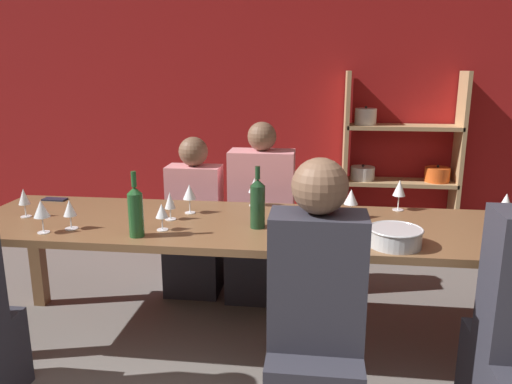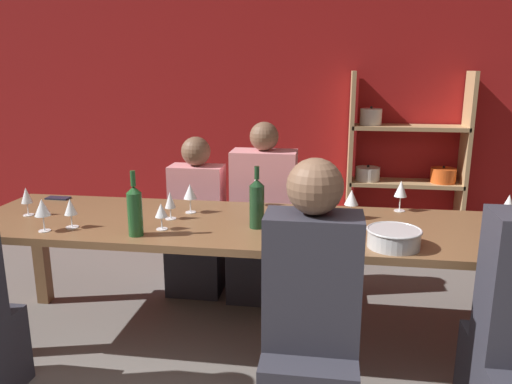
# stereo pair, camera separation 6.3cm
# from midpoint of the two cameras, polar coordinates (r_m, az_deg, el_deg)

# --- Properties ---
(wall_back_red) EXTENTS (8.80, 0.06, 2.70)m
(wall_back_red) POSITION_cam_midpoint_polar(r_m,az_deg,el_deg) (4.88, 4.57, 11.34)
(wall_back_red) COLOR #A31919
(wall_back_red) RESTS_ON ground_plane
(shelf_unit) EXTENTS (1.05, 0.30, 1.55)m
(shelf_unit) POSITION_cam_midpoint_polar(r_m,az_deg,el_deg) (4.82, 16.73, 1.64)
(shelf_unit) COLOR tan
(shelf_unit) RESTS_ON ground_plane
(dining_table) EXTENTS (3.18, 0.84, 0.75)m
(dining_table) POSITION_cam_midpoint_polar(r_m,az_deg,el_deg) (2.77, 0.35, -5.01)
(dining_table) COLOR brown
(dining_table) RESTS_ON ground_plane
(mixing_bowl) EXTENTS (0.26, 0.26, 0.09)m
(mixing_bowl) POSITION_cam_midpoint_polar(r_m,az_deg,el_deg) (2.46, 16.19, -4.99)
(mixing_bowl) COLOR #B7BABC
(mixing_bowl) RESTS_ON dining_table
(wine_bottle_green) EXTENTS (0.08, 0.08, 0.34)m
(wine_bottle_green) POSITION_cam_midpoint_polar(r_m,az_deg,el_deg) (2.57, -13.00, -2.01)
(wine_bottle_green) COLOR #1E4C23
(wine_bottle_green) RESTS_ON dining_table
(wine_bottle_dark) EXTENTS (0.08, 0.08, 0.33)m
(wine_bottle_dark) POSITION_cam_midpoint_polar(r_m,az_deg,el_deg) (2.63, 0.73, -1.24)
(wine_bottle_dark) COLOR #19381E
(wine_bottle_dark) RESTS_ON dining_table
(wine_glass_white_a) EXTENTS (0.08, 0.08, 0.17)m
(wine_glass_white_a) POSITION_cam_midpoint_polar(r_m,az_deg,el_deg) (3.05, 0.54, 0.66)
(wine_glass_white_a) COLOR white
(wine_glass_white_a) RESTS_ON dining_table
(wine_glass_white_b) EXTENTS (0.07, 0.07, 0.16)m
(wine_glass_white_b) POSITION_cam_midpoint_polar(r_m,az_deg,el_deg) (2.80, -19.84, -1.74)
(wine_glass_white_b) COLOR white
(wine_glass_white_b) RESTS_ON dining_table
(wine_glass_red_a) EXTENTS (0.07, 0.07, 0.15)m
(wine_glass_red_a) POSITION_cam_midpoint_polar(r_m,az_deg,el_deg) (2.36, 3.49, -3.79)
(wine_glass_red_a) COLOR white
(wine_glass_red_a) RESTS_ON dining_table
(wine_glass_red_b) EXTENTS (0.07, 0.07, 0.16)m
(wine_glass_red_b) POSITION_cam_midpoint_polar(r_m,az_deg,el_deg) (2.58, 9.04, -2.21)
(wine_glass_red_b) COLOR white
(wine_glass_red_b) RESTS_ON dining_table
(wine_glass_white_c) EXTENTS (0.08, 0.08, 0.17)m
(wine_glass_white_c) POSITION_cam_midpoint_polar(r_m,az_deg,el_deg) (2.92, -6.94, -0.04)
(wine_glass_white_c) COLOR white
(wine_glass_white_c) RESTS_ON dining_table
(wine_glass_red_c) EXTENTS (0.08, 0.08, 0.17)m
(wine_glass_red_c) POSITION_cam_midpoint_polar(r_m,az_deg,el_deg) (2.84, 11.48, -0.73)
(wine_glass_red_c) COLOR white
(wine_glass_red_c) RESTS_ON dining_table
(wine_glass_white_d) EXTENTS (0.06, 0.06, 0.17)m
(wine_glass_white_d) POSITION_cam_midpoint_polar(r_m,az_deg,el_deg) (3.13, -24.23, -0.46)
(wine_glass_white_d) COLOR white
(wine_glass_white_d) RESTS_ON dining_table
(wine_glass_white_e) EXTENTS (0.07, 0.07, 0.14)m
(wine_glass_white_e) POSITION_cam_midpoint_polar(r_m,az_deg,el_deg) (2.65, -10.11, -2.18)
(wine_glass_white_e) COLOR white
(wine_glass_white_e) RESTS_ON dining_table
(wine_glass_red_d) EXTENTS (0.07, 0.07, 0.15)m
(wine_glass_red_d) POSITION_cam_midpoint_polar(r_m,az_deg,el_deg) (3.11, 27.44, -1.14)
(wine_glass_red_d) COLOR white
(wine_glass_red_d) RESTS_ON dining_table
(wine_glass_empty_a) EXTENTS (0.07, 0.07, 0.18)m
(wine_glass_empty_a) POSITION_cam_midpoint_polar(r_m,az_deg,el_deg) (3.06, 16.79, 0.28)
(wine_glass_empty_a) COLOR white
(wine_glass_empty_a) RESTS_ON dining_table
(wine_glass_red_e) EXTENTS (0.06, 0.06, 0.16)m
(wine_glass_red_e) POSITION_cam_midpoint_polar(r_m,az_deg,el_deg) (2.82, -9.16, -1.02)
(wine_glass_red_e) COLOR white
(wine_glass_red_e) RESTS_ON dining_table
(wine_glass_red_f) EXTENTS (0.08, 0.08, 0.17)m
(wine_glass_red_f) POSITION_cam_midpoint_polar(r_m,az_deg,el_deg) (2.79, -22.65, -1.74)
(wine_glass_red_f) COLOR white
(wine_glass_red_f) RESTS_ON dining_table
(cell_phone) EXTENTS (0.15, 0.07, 0.01)m
(cell_phone) POSITION_cam_midpoint_polar(r_m,az_deg,el_deg) (3.47, -21.21, -0.65)
(cell_phone) COLOR #1E2338
(cell_phone) RESTS_ON dining_table
(person_near_a) EXTENTS (0.39, 0.49, 1.24)m
(person_near_a) POSITION_cam_midpoint_polar(r_m,az_deg,el_deg) (2.19, 7.10, -16.56)
(person_near_a) COLOR #2D2D38
(person_near_a) RESTS_ON ground_plane
(person_far_a) EXTENTS (0.45, 0.56, 1.22)m
(person_far_a) POSITION_cam_midpoint_polar(r_m,az_deg,el_deg) (3.55, 1.40, -4.64)
(person_far_a) COLOR #2D2D38
(person_far_a) RESTS_ON ground_plane
(person_far_b) EXTENTS (0.38, 0.47, 1.11)m
(person_far_b) POSITION_cam_midpoint_polar(r_m,az_deg,el_deg) (3.65, -6.12, -4.72)
(person_far_b) COLOR #2D2D38
(person_far_b) RESTS_ON ground_plane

